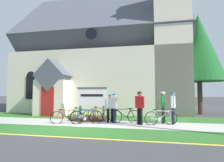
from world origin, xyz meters
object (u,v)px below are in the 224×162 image
object	(u,v)px
bicycle_red	(81,115)
bicycle_yellow	(66,117)
cyclist_in_yellow_jersey	(140,105)
cyclist_in_red_jersey	(173,105)
bicycle_white	(100,115)
cyclist_in_orange_jersey	(163,105)
roadside_conifer	(199,48)
bicycle_blue	(161,118)
bicycle_green	(125,116)
cyclist_in_white_jersey	(115,106)
bicycle_orange	(86,117)
church_sign	(92,98)
cyclist_in_blue_jersey	(110,106)

from	to	relation	value
bicycle_red	bicycle_yellow	size ratio (longest dim) A/B	1.09
cyclist_in_yellow_jersey	cyclist_in_red_jersey	size ratio (longest dim) A/B	1.01
bicycle_yellow	cyclist_in_yellow_jersey	world-z (taller)	cyclist_in_yellow_jersey
bicycle_white	cyclist_in_orange_jersey	bearing A→B (deg)	1.94
cyclist_in_red_jersey	roadside_conifer	bearing A→B (deg)	63.73
bicycle_white	bicycle_blue	bearing A→B (deg)	-8.06
cyclist_in_yellow_jersey	roadside_conifer	distance (m)	8.34
bicycle_green	cyclist_in_red_jersey	distance (m)	2.67
bicycle_red	bicycle_white	size ratio (longest dim) A/B	1.02
cyclist_in_orange_jersey	cyclist_in_white_jersey	xyz separation A→B (m)	(-2.62, -0.48, -0.06)
bicycle_green	cyclist_in_red_jersey	size ratio (longest dim) A/B	1.02
bicycle_blue	bicycle_orange	size ratio (longest dim) A/B	1.02
church_sign	bicycle_red	size ratio (longest dim) A/B	1.17
church_sign	roadside_conifer	bearing A→B (deg)	27.56
bicycle_red	cyclist_in_blue_jersey	xyz separation A→B (m)	(1.74, 0.09, 0.55)
bicycle_orange	cyclist_in_blue_jersey	distance (m)	1.50
bicycle_yellow	cyclist_in_yellow_jersey	xyz separation A→B (m)	(3.93, 0.48, 0.67)
bicycle_white	cyclist_in_orange_jersey	world-z (taller)	cyclist_in_orange_jersey
bicycle_orange	cyclist_in_yellow_jersey	distance (m)	2.91
bicycle_blue	cyclist_in_orange_jersey	size ratio (longest dim) A/B	0.98
bicycle_green	cyclist_in_blue_jersey	size ratio (longest dim) A/B	1.11
cyclist_in_orange_jersey	church_sign	bearing A→B (deg)	166.24
bicycle_green	cyclist_in_yellow_jersey	xyz separation A→B (m)	(0.84, -0.36, 0.65)
bicycle_orange	bicycle_green	bearing A→B (deg)	20.78
church_sign	bicycle_yellow	distance (m)	2.62
bicycle_green	bicycle_white	size ratio (longest dim) A/B	1.03
bicycle_red	bicycle_orange	world-z (taller)	bicycle_red
bicycle_red	bicycle_orange	size ratio (longest dim) A/B	1.05
cyclist_in_yellow_jersey	cyclist_in_red_jersey	world-z (taller)	cyclist_in_yellow_jersey
cyclist_in_yellow_jersey	cyclist_in_red_jersey	xyz separation A→B (m)	(1.74, 0.58, -0.01)
bicycle_green	cyclist_in_orange_jersey	xyz separation A→B (m)	(2.06, 0.40, 0.64)
cyclist_in_red_jersey	bicycle_white	bearing A→B (deg)	179.17
church_sign	bicycle_blue	bearing A→B (deg)	-21.44
bicycle_white	bicycle_yellow	distance (m)	1.95
bicycle_red	cyclist_in_red_jersey	world-z (taller)	cyclist_in_red_jersey
bicycle_red	bicycle_white	bearing A→B (deg)	12.76
bicycle_yellow	cyclist_in_blue_jersey	xyz separation A→B (m)	(2.22, 0.95, 0.56)
bicycle_green	cyclist_in_red_jersey	xyz separation A→B (m)	(2.58, 0.22, 0.64)
bicycle_blue	church_sign	bearing A→B (deg)	158.56
cyclist_in_yellow_jersey	cyclist_in_blue_jersey	bearing A→B (deg)	164.58
cyclist_in_white_jersey	cyclist_in_red_jersey	xyz separation A→B (m)	(3.13, 0.30, 0.06)
bicycle_yellow	cyclist_in_red_jersey	bearing A→B (deg)	10.56
bicycle_red	cyclist_in_white_jersey	world-z (taller)	cyclist_in_white_jersey
cyclist_in_red_jersey	church_sign	bearing A→B (deg)	165.67
bicycle_green	church_sign	bearing A→B (deg)	148.13
bicycle_green	bicycle_yellow	distance (m)	3.20
bicycle_orange	bicycle_blue	bearing A→B (deg)	7.93
bicycle_blue	roadside_conifer	bearing A→B (deg)	60.15
cyclist_in_blue_jersey	cyclist_in_white_jersey	size ratio (longest dim) A/B	0.96
cyclist_in_blue_jersey	bicycle_orange	bearing A→B (deg)	-142.21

